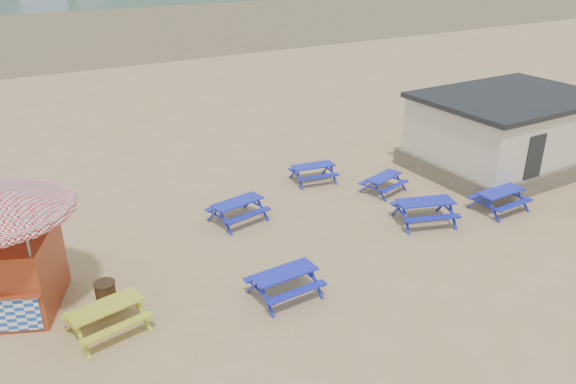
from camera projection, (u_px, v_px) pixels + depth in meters
ground at (308, 237)px, 18.40m from camera, size 400.00×400.00×0.00m
wet_sand at (37, 28)px, 61.46m from camera, size 400.00×400.00×0.00m
picnic_table_blue_a at (238, 211)px, 19.28m from camera, size 2.02×1.74×0.75m
picnic_table_blue_b at (313, 173)px, 22.47m from camera, size 1.88×1.62×0.70m
picnic_table_blue_c at (383, 184)px, 21.57m from camera, size 1.85×1.63×0.66m
picnic_table_blue_d at (285, 284)px, 15.22m from camera, size 1.85×1.51×0.75m
picnic_table_blue_e at (425, 212)px, 19.18m from camera, size 2.35×2.12×0.81m
picnic_table_blue_f at (500, 200)px, 20.08m from camera, size 1.85×1.50×0.76m
picnic_table_yellow at (107, 318)px, 13.82m from camera, size 2.02×1.74×0.76m
litter_bin at (106, 296)px, 14.62m from camera, size 0.56×0.56×0.83m
amenity_block at (507, 132)px, 23.44m from camera, size 7.40×5.40×3.15m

